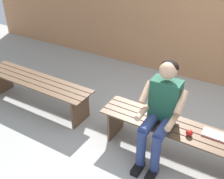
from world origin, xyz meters
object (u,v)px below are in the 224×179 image
Objects in this scene: person_seated at (161,110)px; book_open at (221,137)px; bench_near at (173,133)px; apple at (189,133)px; bench_far at (37,86)px.

book_open is at bearing -166.60° from person_seated.
bench_near is 0.54m from book_open.
bench_far is at bearing -1.96° from apple.
bench_near is 0.39m from person_seated.
bench_far is 1.50× the size of person_seated.
bench_far is 2.08m from person_seated.
book_open is (-0.52, -0.06, 0.12)m from bench_near.
bench_near is 4.51× the size of book_open.
person_seated is at bearing 32.64° from bench_near.
person_seated is 16.17× the size of apple.
book_open is at bearing -173.50° from bench_near.
person_seated reaches higher than apple.
person_seated reaches higher than bench_far.
bench_far is 24.19× the size of apple.
apple reaches higher than bench_near.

